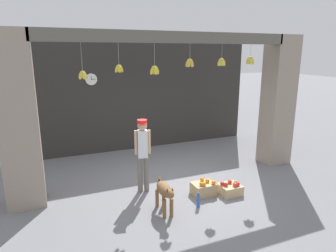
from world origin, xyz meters
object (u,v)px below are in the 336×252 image
(dog, at_px, (165,192))
(wall_clock, at_px, (91,79))
(fruit_crate_apples, at_px, (230,189))
(fruit_crate_oranges, at_px, (204,188))
(water_bottle, at_px, (198,200))
(shopkeeper, at_px, (143,150))

(dog, height_order, wall_clock, wall_clock)
(dog, relative_size, fruit_crate_apples, 1.89)
(fruit_crate_oranges, xyz_separation_m, wall_clock, (-1.69, 3.59, 2.08))
(dog, relative_size, fruit_crate_oranges, 1.75)
(fruit_crate_apples, bearing_deg, dog, -174.36)
(fruit_crate_apples, height_order, wall_clock, wall_clock)
(dog, xyz_separation_m, water_bottle, (0.69, -0.06, -0.29))
(fruit_crate_apples, bearing_deg, shopkeeper, 153.11)
(water_bottle, bearing_deg, dog, 174.92)
(dog, distance_m, water_bottle, 0.75)
(shopkeeper, bearing_deg, fruit_crate_oranges, 163.41)
(water_bottle, distance_m, wall_clock, 4.71)
(dog, distance_m, wall_clock, 4.38)
(dog, bearing_deg, fruit_crate_oranges, 111.54)
(fruit_crate_oranges, relative_size, wall_clock, 1.36)
(dog, relative_size, shopkeeper, 0.52)
(shopkeeper, height_order, fruit_crate_oranges, shopkeeper)
(shopkeeper, xyz_separation_m, fruit_crate_apples, (1.67, -0.85, -0.82))
(wall_clock, bearing_deg, dog, -80.75)
(fruit_crate_oranges, distance_m, fruit_crate_apples, 0.57)
(shopkeeper, height_order, fruit_crate_apples, shopkeeper)
(fruit_crate_apples, bearing_deg, wall_clock, 120.38)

